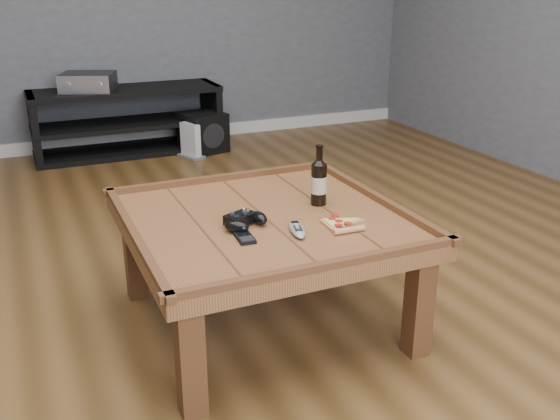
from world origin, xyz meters
name	(u,v)px	position (x,y,z in m)	size (l,w,h in m)	color
ground	(265,322)	(0.00, 0.00, 0.00)	(6.00, 6.00, 0.00)	#482F14
baseboard	(124,139)	(0.00, 2.99, 0.05)	(5.00, 0.02, 0.10)	silver
coffee_table	(265,231)	(0.00, 0.00, 0.39)	(1.03, 1.03, 0.48)	brown
media_console	(128,121)	(0.00, 2.75, 0.25)	(1.40, 0.45, 0.50)	black
beer_bottle	(319,181)	(0.25, 0.04, 0.55)	(0.06, 0.06, 0.24)	black
game_controller	(245,221)	(-0.10, -0.06, 0.47)	(0.18, 0.16, 0.05)	black
pizza_slice	(340,224)	(0.22, -0.19, 0.46)	(0.14, 0.22, 0.02)	tan
smartphone	(245,238)	(-0.14, -0.17, 0.46)	(0.06, 0.10, 0.01)	black
remote_control	(297,229)	(0.05, -0.18, 0.46)	(0.09, 0.17, 0.02)	gray
av_receiver	(88,82)	(-0.26, 2.75, 0.56)	(0.45, 0.41, 0.13)	black
subwoofer	(203,132)	(0.54, 2.56, 0.15)	(0.37, 0.37, 0.30)	black
game_console	(191,142)	(0.40, 2.43, 0.12)	(0.18, 0.23, 0.26)	slate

